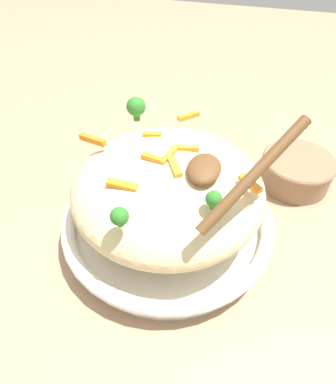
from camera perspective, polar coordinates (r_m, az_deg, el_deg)
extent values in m
plane|color=#9E7F60|center=(0.52, 0.00, -6.76)|extent=(2.40, 2.40, 0.00)
cylinder|color=white|center=(0.51, 0.00, -5.90)|extent=(0.28, 0.28, 0.02)
torus|color=white|center=(0.49, 0.00, -4.25)|extent=(0.30, 0.30, 0.02)
torus|color=black|center=(0.49, 0.00, -3.94)|extent=(0.29, 0.29, 0.00)
ellipsoid|color=beige|center=(0.45, 0.00, 0.61)|extent=(0.26, 0.26, 0.10)
cube|color=orange|center=(0.41, 1.12, 4.29)|extent=(0.04, 0.03, 0.01)
cube|color=orange|center=(0.40, -7.63, 1.17)|extent=(0.01, 0.04, 0.01)
cube|color=orange|center=(0.42, 0.69, 6.12)|extent=(0.04, 0.02, 0.01)
cube|color=orange|center=(0.44, 3.20, 7.31)|extent=(0.01, 0.03, 0.01)
cube|color=orange|center=(0.47, -12.44, 8.49)|extent=(0.02, 0.04, 0.01)
cube|color=orange|center=(0.51, 3.92, 12.44)|extent=(0.03, 0.03, 0.01)
cube|color=orange|center=(0.42, -2.72, 5.61)|extent=(0.01, 0.03, 0.01)
cube|color=orange|center=(0.40, 13.52, 1.37)|extent=(0.03, 0.03, 0.01)
cube|color=orange|center=(0.47, -2.65, 9.53)|extent=(0.01, 0.03, 0.01)
cylinder|color=#296820|center=(0.37, 7.48, -2.27)|extent=(0.01, 0.01, 0.01)
sphere|color=#2D7A28|center=(0.36, 7.63, -1.15)|extent=(0.02, 0.02, 0.02)
cylinder|color=#296820|center=(0.35, -7.93, -5.12)|extent=(0.01, 0.01, 0.01)
sphere|color=#2D7A28|center=(0.35, -8.08, -4.04)|extent=(0.02, 0.02, 0.02)
cylinder|color=#296820|center=(0.51, -5.23, 12.45)|extent=(0.01, 0.01, 0.01)
sphere|color=#2D7A28|center=(0.50, -5.35, 13.97)|extent=(0.03, 0.03, 0.03)
ellipsoid|color=brown|center=(0.40, 6.01, 3.87)|extent=(0.06, 0.04, 0.02)
cylinder|color=brown|center=(0.35, 14.08, 2.78)|extent=(0.12, 0.09, 0.08)
cylinder|color=#8C6B4C|center=(0.62, 20.56, 3.30)|extent=(0.12, 0.12, 0.05)
torus|color=#8C6B4C|center=(0.61, 21.04, 4.82)|extent=(0.12, 0.12, 0.01)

